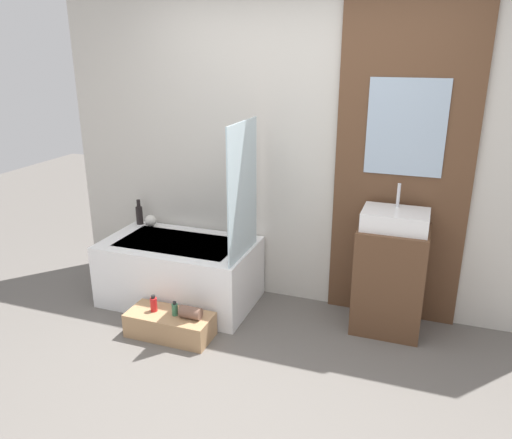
# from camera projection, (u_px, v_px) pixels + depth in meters

# --- Properties ---
(ground_plane) EXTENTS (12.00, 12.00, 0.00)m
(ground_plane) POSITION_uv_depth(u_px,v_px,m) (229.00, 413.00, 2.97)
(ground_plane) COLOR #605B56
(wall_tiled_back) EXTENTS (4.20, 0.06, 2.60)m
(wall_tiled_back) POSITION_uv_depth(u_px,v_px,m) (303.00, 149.00, 3.95)
(wall_tiled_back) COLOR beige
(wall_tiled_back) RESTS_ON ground_plane
(wall_wood_accent) EXTENTS (1.00, 0.04, 2.60)m
(wall_wood_accent) POSITION_uv_depth(u_px,v_px,m) (403.00, 155.00, 3.66)
(wall_wood_accent) COLOR brown
(wall_wood_accent) RESTS_ON ground_plane
(bathtub) EXTENTS (1.26, 0.73, 0.53)m
(bathtub) POSITION_uv_depth(u_px,v_px,m) (180.00, 271.00, 4.22)
(bathtub) COLOR white
(bathtub) RESTS_ON ground_plane
(glass_shower_screen) EXTENTS (0.01, 0.58, 1.03)m
(glass_shower_screen) POSITION_uv_depth(u_px,v_px,m) (243.00, 191.00, 3.72)
(glass_shower_screen) COLOR silver
(glass_shower_screen) RESTS_ON bathtub
(wooden_step_bench) EXTENTS (0.65, 0.29, 0.18)m
(wooden_step_bench) POSITION_uv_depth(u_px,v_px,m) (170.00, 325.00, 3.74)
(wooden_step_bench) COLOR #A87F56
(wooden_step_bench) RESTS_ON ground_plane
(vanity_cabinet) EXTENTS (0.51, 0.42, 0.82)m
(vanity_cabinet) POSITION_uv_depth(u_px,v_px,m) (390.00, 279.00, 3.75)
(vanity_cabinet) COLOR brown
(vanity_cabinet) RESTS_ON ground_plane
(sink) EXTENTS (0.47, 0.33, 0.31)m
(sink) POSITION_uv_depth(u_px,v_px,m) (395.00, 219.00, 3.59)
(sink) COLOR white
(sink) RESTS_ON vanity_cabinet
(vase_tall_dark) EXTENTS (0.06, 0.06, 0.23)m
(vase_tall_dark) POSITION_uv_depth(u_px,v_px,m) (139.00, 214.00, 4.53)
(vase_tall_dark) COLOR black
(vase_tall_dark) RESTS_ON bathtub
(vase_round_light) EXTENTS (0.10, 0.10, 0.10)m
(vase_round_light) POSITION_uv_depth(u_px,v_px,m) (151.00, 221.00, 4.48)
(vase_round_light) COLOR silver
(vase_round_light) RESTS_ON bathtub
(bottle_soap_primary) EXTENTS (0.05, 0.05, 0.13)m
(bottle_soap_primary) POSITION_uv_depth(u_px,v_px,m) (154.00, 304.00, 3.73)
(bottle_soap_primary) COLOR red
(bottle_soap_primary) RESTS_ON wooden_step_bench
(bottle_soap_secondary) EXTENTS (0.05, 0.05, 0.11)m
(bottle_soap_secondary) POSITION_uv_depth(u_px,v_px,m) (175.00, 309.00, 3.68)
(bottle_soap_secondary) COLOR #38704C
(bottle_soap_secondary) RESTS_ON wooden_step_bench
(towel_roll) EXTENTS (0.16, 0.09, 0.09)m
(towel_roll) POSITION_uv_depth(u_px,v_px,m) (191.00, 313.00, 3.64)
(towel_roll) COLOR brown
(towel_roll) RESTS_ON wooden_step_bench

